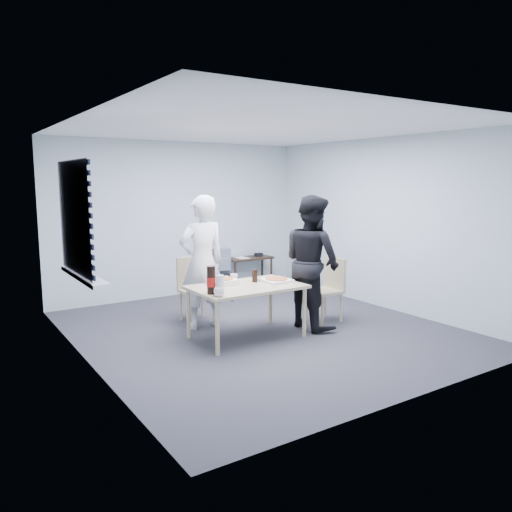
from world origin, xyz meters
TOP-DOWN VIEW (x-y plane):
  - room at (-2.20, 0.40)m, footprint 5.00×5.00m
  - dining_table at (-0.34, -0.17)m, footprint 1.37×0.87m
  - chair_far at (-0.53, 0.91)m, footprint 0.42×0.42m
  - chair_right at (1.03, -0.15)m, footprint 0.42×0.42m
  - person_white at (-0.60, 0.53)m, footprint 0.65×0.42m
  - person_black at (0.64, -0.24)m, footprint 0.47×0.86m
  - side_table at (1.26, 2.28)m, footprint 0.86×0.38m
  - stool at (0.33, 1.68)m, footprint 0.34×0.34m
  - backpack at (0.33, 1.67)m, footprint 0.29×0.21m
  - pizza_box_a at (-0.55, 0.06)m, footprint 0.32×0.32m
  - pizza_box_b at (0.10, -0.18)m, footprint 0.34×0.34m
  - mug_a at (-0.91, -0.50)m, footprint 0.17×0.17m
  - mug_b at (-0.33, 0.16)m, footprint 0.10×0.10m
  - cola_glass at (-0.13, -0.04)m, footprint 0.10×0.10m
  - soda_bottle at (-0.92, -0.33)m, footprint 0.10×0.10m
  - plastic_cups at (-0.84, -0.40)m, footprint 0.10×0.10m
  - rubber_band at (-0.10, -0.41)m, footprint 0.06×0.06m
  - papers at (1.11, 2.29)m, footprint 0.22×0.29m
  - black_box at (1.48, 2.30)m, footprint 0.15×0.12m

SIDE VIEW (x-z plane):
  - stool at x=0.33m, z-range 0.12..0.59m
  - side_table at x=1.26m, z-range 0.20..0.78m
  - chair_far at x=-0.53m, z-range 0.07..0.96m
  - chair_right at x=1.03m, z-range 0.07..0.96m
  - papers at x=1.11m, z-range 0.57..0.58m
  - black_box at x=1.48m, z-range 0.57..0.63m
  - dining_table at x=-0.34m, z-range 0.27..0.94m
  - backpack at x=0.33m, z-range 0.46..0.86m
  - rubber_band at x=-0.10m, z-range 0.67..0.67m
  - pizza_box_b at x=0.10m, z-range 0.66..0.71m
  - pizza_box_a at x=-0.55m, z-range 0.66..0.74m
  - mug_b at x=-0.33m, z-range 0.67..0.76m
  - mug_a at x=-0.91m, z-range 0.67..0.76m
  - cola_glass at x=-0.13m, z-range 0.67..0.83m
  - plastic_cups at x=-0.84m, z-range 0.67..0.88m
  - soda_bottle at x=-0.92m, z-range 0.66..0.98m
  - person_white at x=-0.60m, z-range 0.00..1.77m
  - person_black at x=0.64m, z-range 0.00..1.77m
  - room at x=-2.20m, z-range -1.06..3.94m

